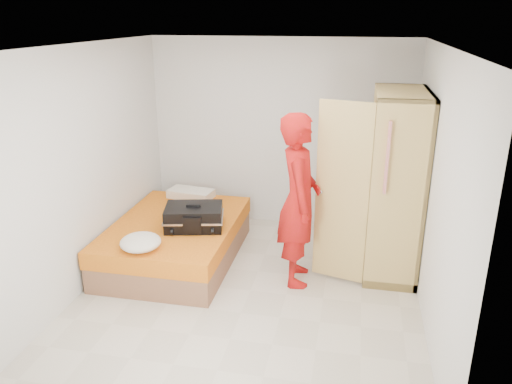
% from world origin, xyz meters
% --- Properties ---
extents(room, '(4.00, 4.02, 2.60)m').
position_xyz_m(room, '(0.00, 0.00, 1.30)').
color(room, beige).
rests_on(room, ground).
extents(bed, '(1.42, 2.02, 0.50)m').
position_xyz_m(bed, '(-1.05, 0.57, 0.25)').
color(bed, brown).
rests_on(bed, ground).
extents(wardrobe, '(1.16, 1.20, 2.10)m').
position_xyz_m(wardrobe, '(1.45, 0.86, 1.00)').
color(wardrobe, tan).
rests_on(wardrobe, ground).
extents(person, '(0.56, 0.76, 1.93)m').
position_xyz_m(person, '(0.47, 0.37, 0.96)').
color(person, red).
rests_on(person, ground).
extents(suitcase, '(0.77, 0.63, 0.29)m').
position_xyz_m(suitcase, '(-0.77, 0.45, 0.63)').
color(suitcase, black).
rests_on(suitcase, bed).
extents(round_cushion, '(0.44, 0.44, 0.17)m').
position_xyz_m(round_cushion, '(-1.15, -0.22, 0.58)').
color(round_cushion, white).
rests_on(round_cushion, bed).
extents(pillow, '(0.64, 0.39, 0.11)m').
position_xyz_m(pillow, '(-1.13, 1.42, 0.55)').
color(pillow, white).
rests_on(pillow, bed).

